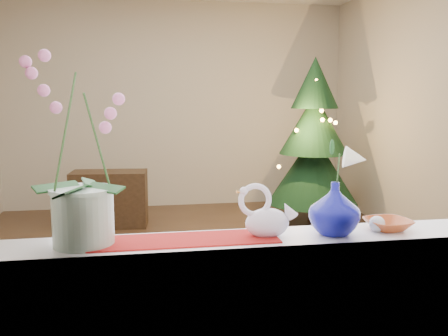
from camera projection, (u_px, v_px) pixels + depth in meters
The scene contains 15 objects.
ground at pixel (202, 265), 4.37m from camera, with size 5.00×5.00×0.00m, color #322014.
wall_back at pixel (177, 105), 6.62m from camera, with size 4.50×0.10×2.70m, color beige.
wall_front at pixel (295, 126), 1.74m from camera, with size 4.50×0.10×2.70m, color beige.
wall_right at pixel (445, 109), 4.57m from camera, with size 0.10×5.00×2.70m, color beige.
windowsill at pixel (283, 241), 1.93m from camera, with size 2.20×0.26×0.04m, color white.
window_frame at pixel (295, 24), 1.72m from camera, with size 2.22×0.06×1.60m, color white, non-canonical shape.
runner at pixel (185, 240), 1.86m from camera, with size 0.70×0.20×0.01m, color maroon.
orchid_pot at pixel (80, 150), 1.76m from camera, with size 0.24×0.24×0.69m, color beige, non-canonical shape.
swan at pixel (267, 212), 1.90m from camera, with size 0.23×0.11×0.20m, color silver, non-canonical shape.
blue_vase at pixel (335, 205), 1.93m from camera, with size 0.23×0.23×0.24m, color #060964.
lily at pixel (336, 151), 1.90m from camera, with size 0.13×0.07×0.18m, color white, non-canonical shape.
paperweight at pixel (377, 224), 1.98m from camera, with size 0.06×0.06×0.06m, color silver.
amber_dish at pixel (388, 225), 2.01m from camera, with size 0.15×0.15×0.04m, color #A2431D.
xmas_tree at pixel (314, 141), 5.77m from camera, with size 1.04×1.04×1.91m, color black, non-canonical shape.
side_table at pixel (110, 199), 5.66m from camera, with size 0.84×0.42×0.63m, color black.
Camera 1 is at (-0.55, -4.17, 1.45)m, focal length 40.00 mm.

